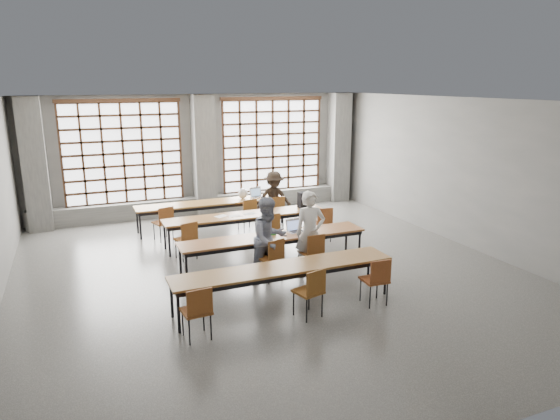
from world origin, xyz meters
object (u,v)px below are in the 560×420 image
object	(u,v)px
chair_near_left	(198,308)
desk_row_d	(284,270)
chair_mid_left	(187,237)
red_pouch	(196,308)
chair_front_right	(313,250)
desk_row_b	(246,217)
green_box	(270,233)
student_male	(310,233)
plastic_bag	(243,193)
backpack	(305,200)
desk_row_a	(212,204)
chair_near_mid	(311,288)
chair_mid_centre	(271,227)
student_back	(274,199)
laptop_back	(257,195)
phone	(284,235)
student_female	(269,239)
chair_back_mid	(248,211)
chair_back_right	(276,208)
chair_mid_right	(323,221)
chair_back_left	(164,220)
laptop_front	(295,228)
chair_near_right	(377,277)
desk_row_c	(274,238)
mouse	(315,230)

from	to	relation	value
chair_near_left	desk_row_d	bearing A→B (deg)	20.38
chair_mid_left	red_pouch	world-z (taller)	chair_mid_left
chair_front_right	desk_row_d	bearing A→B (deg)	-135.02
desk_row_b	green_box	xyz separation A→B (m)	(-0.07, -1.78, 0.11)
student_male	plastic_bag	bearing A→B (deg)	100.19
backpack	desk_row_a	bearing A→B (deg)	138.09
chair_mid_left	chair_near_mid	distance (m)	3.82
chair_mid_centre	desk_row_b	bearing A→B (deg)	122.29
student_back	laptop_back	world-z (taller)	student_back
chair_front_right	chair_near_mid	xyz separation A→B (m)	(-0.89, -1.74, 0.00)
chair_near_mid	backpack	size ratio (longest dim) A/B	2.20
desk_row_b	chair_front_right	bearing A→B (deg)	-76.66
laptop_back	plastic_bag	distance (m)	0.45
chair_near_left	phone	size ratio (longest dim) A/B	6.77
desk_row_b	student_female	xyz separation A→B (m)	(-0.32, -2.36, 0.18)
green_box	chair_back_mid	bearing A→B (deg)	80.62
laptop_back	chair_near_left	bearing A→B (deg)	-117.89
chair_front_right	laptop_back	size ratio (longest dim) A/B	2.10
chair_back_right	backpack	size ratio (longest dim) A/B	2.20
student_female	student_back	size ratio (longest dim) A/B	1.10
chair_mid_centre	backpack	size ratio (longest dim) A/B	2.20
chair_mid_right	backpack	xyz separation A→B (m)	(-0.19, 0.68, 0.39)
student_female	student_back	xyz separation A→B (m)	(1.49, 3.42, -0.08)
desk_row_b	phone	xyz separation A→B (m)	(0.16, -1.96, 0.07)
chair_front_right	student_female	bearing A→B (deg)	171.90
chair_mid_centre	student_male	size ratio (longest dim) A/B	0.51
desk_row_b	phone	distance (m)	1.96
chair_back_right	chair_back_left	bearing A→B (deg)	179.93
laptop_front	backpack	bearing A→B (deg)	59.13
chair_mid_left	desk_row_d	bearing A→B (deg)	-70.45
chair_back_mid	backpack	bearing A→B (deg)	-36.15
chair_front_right	chair_near_right	size ratio (longest dim) A/B	1.00
chair_near_mid	student_male	world-z (taller)	student_male
plastic_bag	desk_row_a	bearing A→B (deg)	-176.82
chair_back_left	chair_mid_right	distance (m)	3.93
desk_row_a	desk_row_c	world-z (taller)	same
chair_back_right	chair_near_left	world-z (taller)	same
chair_back_right	mouse	size ratio (longest dim) A/B	8.98
chair_near_left	laptop_front	world-z (taller)	laptop_front
chair_back_right	backpack	world-z (taller)	backpack
chair_back_left	desk_row_c	bearing A→B (deg)	-57.41
chair_back_right	red_pouch	size ratio (longest dim) A/B	4.40
desk_row_d	chair_mid_right	xyz separation A→B (m)	(2.31, 2.97, -0.13)
student_back	phone	world-z (taller)	student_back
desk_row_b	laptop_back	distance (m)	1.91
chair_mid_left	green_box	world-z (taller)	chair_mid_left
chair_back_right	student_back	distance (m)	0.26
student_female	backpack	world-z (taller)	student_female
chair_near_mid	chair_near_right	xyz separation A→B (m)	(1.28, -0.00, 0.00)
chair_back_mid	mouse	bearing A→B (deg)	-78.92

